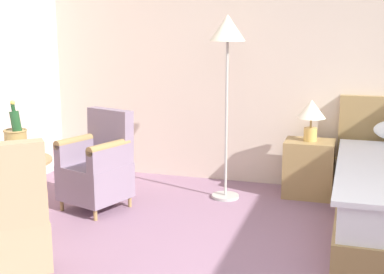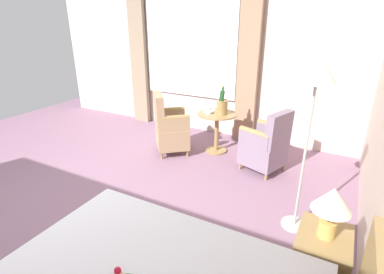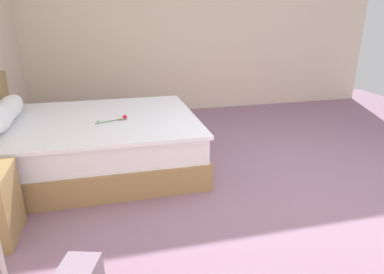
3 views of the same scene
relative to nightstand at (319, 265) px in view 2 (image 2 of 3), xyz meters
name	(u,v)px [view 2 (image 2 of 3)]	position (x,y,z in m)	size (l,w,h in m)	color
ground_plane	(64,209)	(0.19, -2.82, -0.29)	(7.97, 7.97, 0.00)	gray
wall_window_side	(192,50)	(-3.09, -2.82, 1.27)	(0.27, 6.38, 3.13)	beige
nightstand	(319,265)	(0.00, 0.00, 0.00)	(0.52, 0.40, 0.59)	olive
bedside_lamp	(332,203)	(0.00, 0.00, 0.59)	(0.29, 0.29, 0.42)	tan
floor_lamp_brass	(316,85)	(-0.81, -0.31, 1.28)	(0.35, 0.35, 1.84)	#AFAFA7
side_table_round	(217,127)	(-2.21, -1.88, 0.14)	(0.64, 0.64, 0.68)	olive
champagne_bucket	(222,105)	(-2.21, -1.80, 0.54)	(0.19, 0.19, 0.48)	olive
wine_glass_near_bucket	(213,104)	(-2.35, -2.01, 0.49)	(0.08, 0.08, 0.14)	white
wine_glass_near_edge	(208,109)	(-2.09, -1.99, 0.48)	(0.08, 0.08, 0.14)	white
snack_plate	(208,111)	(-2.24, -2.05, 0.39)	(0.18, 0.18, 0.04)	white
armchair_by_window	(266,145)	(-1.91, -0.96, 0.12)	(0.68, 0.70, 0.95)	olive
armchair_facing_bed	(170,128)	(-1.80, -2.55, 0.15)	(0.75, 0.75, 1.02)	olive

